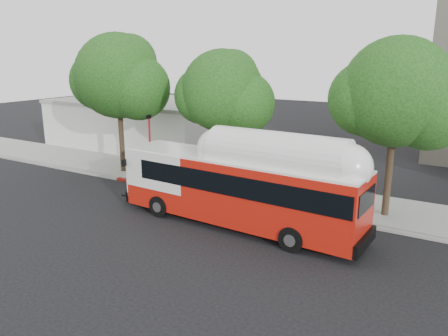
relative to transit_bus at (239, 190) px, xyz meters
The scene contains 10 objects.
ground 3.62m from the transit_bus, 163.49° to the right, with size 120.00×120.00×0.00m, color black.
sidewalk 6.60m from the transit_bus, 118.02° to the left, with size 60.00×5.00×0.15m, color gray.
curb_strip 4.60m from the transit_bus, 134.75° to the left, with size 60.00×0.30×0.15m, color gray.
red_curb_segment 6.93m from the transit_bus, 153.28° to the left, with size 10.00×0.32×0.16m, color maroon.
street_tree_left 13.31m from the transit_bus, 157.91° to the left, with size 6.67×5.80×9.74m.
street_tree_mid 7.49m from the transit_bus, 124.70° to the left, with size 5.75×5.00×8.62m.
street_tree_right 9.26m from the transit_bus, 37.63° to the left, with size 6.21×5.40×9.18m.
low_commercial_bldg 21.46m from the transit_bus, 142.33° to the left, with size 16.20×10.20×4.25m.
transit_bus is the anchor object (origin of this frame).
signal_pole 9.54m from the transit_bus, 156.41° to the left, with size 0.13×0.43×4.49m.
Camera 1 is at (12.63, -16.98, 8.27)m, focal length 35.00 mm.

